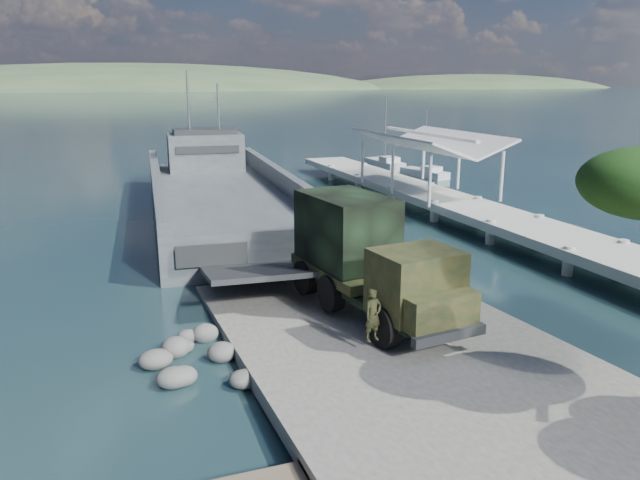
{
  "coord_description": "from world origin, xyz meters",
  "views": [
    {
      "loc": [
        -8.82,
        -17.79,
        8.76
      ],
      "look_at": [
        -0.03,
        6.0,
        2.21
      ],
      "focal_mm": 35.0,
      "sensor_mm": 36.0,
      "label": 1
    }
  ],
  "objects_px": {
    "landing_craft": "(221,203)",
    "soldier": "(373,327)",
    "sailboat_near": "(425,173)",
    "military_truck": "(367,257)",
    "sailboat_far": "(385,164)",
    "pier": "(435,188)"
  },
  "relations": [
    {
      "from": "landing_craft",
      "to": "sailboat_far",
      "type": "bearing_deg",
      "value": 44.34
    },
    {
      "from": "soldier",
      "to": "sailboat_near",
      "type": "height_order",
      "value": "sailboat_near"
    },
    {
      "from": "military_truck",
      "to": "landing_craft",
      "type": "bearing_deg",
      "value": 86.25
    },
    {
      "from": "sailboat_near",
      "to": "landing_craft",
      "type": "bearing_deg",
      "value": -167.56
    },
    {
      "from": "landing_craft",
      "to": "soldier",
      "type": "relative_size",
      "value": 20.85
    },
    {
      "from": "soldier",
      "to": "sailboat_near",
      "type": "relative_size",
      "value": 0.26
    },
    {
      "from": "sailboat_far",
      "to": "landing_craft",
      "type": "bearing_deg",
      "value": -141.08
    },
    {
      "from": "landing_craft",
      "to": "soldier",
      "type": "height_order",
      "value": "landing_craft"
    },
    {
      "from": "soldier",
      "to": "sailboat_far",
      "type": "bearing_deg",
      "value": 48.52
    },
    {
      "from": "military_truck",
      "to": "sailboat_near",
      "type": "height_order",
      "value": "sailboat_near"
    },
    {
      "from": "pier",
      "to": "landing_craft",
      "type": "distance_m",
      "value": 14.42
    },
    {
      "from": "sailboat_near",
      "to": "military_truck",
      "type": "bearing_deg",
      "value": -135.96
    },
    {
      "from": "sailboat_far",
      "to": "soldier",
      "type": "bearing_deg",
      "value": -117.28
    },
    {
      "from": "pier",
      "to": "military_truck",
      "type": "relative_size",
      "value": 4.89
    },
    {
      "from": "military_truck",
      "to": "sailboat_near",
      "type": "distance_m",
      "value": 36.69
    },
    {
      "from": "landing_craft",
      "to": "soldier",
      "type": "distance_m",
      "value": 24.13
    },
    {
      "from": "soldier",
      "to": "sailboat_far",
      "type": "xyz_separation_m",
      "value": [
        20.48,
        40.92,
        -0.95
      ]
    },
    {
      "from": "soldier",
      "to": "sailboat_near",
      "type": "bearing_deg",
      "value": 43.17
    },
    {
      "from": "landing_craft",
      "to": "sailboat_far",
      "type": "relative_size",
      "value": 4.77
    },
    {
      "from": "pier",
      "to": "soldier",
      "type": "relative_size",
      "value": 26.32
    },
    {
      "from": "landing_craft",
      "to": "military_truck",
      "type": "bearing_deg",
      "value": -82.05
    },
    {
      "from": "military_truck",
      "to": "sailboat_near",
      "type": "xyz_separation_m",
      "value": [
        19.94,
        30.72,
        -2.18
      ]
    }
  ]
}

